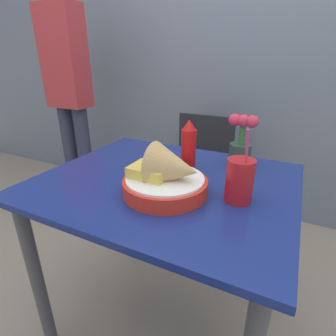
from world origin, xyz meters
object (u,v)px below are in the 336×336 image
Objects in this scene: drink_cup at (239,182)px; ketchup_bottle at (189,146)px; food_basket at (168,178)px; chair_far_window at (200,165)px; flower_vase at (241,144)px; person_standing at (68,84)px.

ketchup_bottle is at bearing 146.15° from drink_cup.
drink_cup is (0.22, 0.06, 0.00)m from food_basket.
food_basket is at bearing -77.07° from chair_far_window.
flower_vase reaches higher than chair_far_window.
chair_far_window is at bearing 116.12° from drink_cup.
person_standing reaches higher than drink_cup.
ketchup_bottle is 0.12× the size of person_standing.
drink_cup is at bearing -78.23° from flower_vase.
person_standing is (-1.26, 0.83, 0.18)m from food_basket.
flower_vase is (0.16, 0.35, 0.04)m from food_basket.
flower_vase reaches higher than ketchup_bottle.
person_standing is (-1.41, 0.47, 0.14)m from flower_vase.
drink_cup is at bearing -33.85° from ketchup_bottle.
person_standing is at bearing -173.63° from chair_far_window.
food_basket is 0.16× the size of person_standing.
ketchup_bottle is 0.22m from flower_vase.
food_basket is (0.22, -0.94, 0.34)m from chair_far_window.
food_basket is at bearing -113.69° from flower_vase.
drink_cup is at bearing -27.45° from person_standing.
person_standing reaches higher than flower_vase.
flower_vase is (0.37, -0.59, 0.37)m from chair_far_window.
person_standing is at bearing 161.51° from flower_vase.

